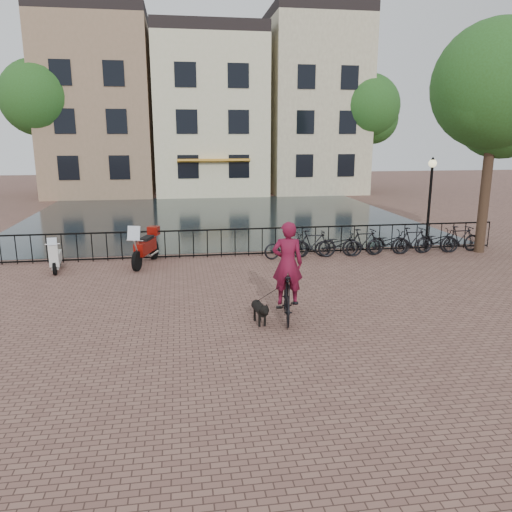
{
  "coord_description": "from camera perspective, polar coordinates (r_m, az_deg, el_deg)",
  "views": [
    {
      "loc": [
        -1.94,
        -9.58,
        4.27
      ],
      "look_at": [
        0.0,
        3.0,
        1.2
      ],
      "focal_mm": 35.0,
      "sensor_mm": 36.0,
      "label": 1
    }
  ],
  "objects": [
    {
      "name": "lamp_post",
      "position": [
        19.55,
        19.32,
        7.26
      ],
      "size": [
        0.3,
        0.3,
        3.45
      ],
      "color": "black",
      "rests_on": "ground"
    },
    {
      "name": "canal_house_left",
      "position": [
        40.02,
        -17.43,
        16.03
      ],
      "size": [
        7.5,
        9.0,
        12.8
      ],
      "color": "#8D7152",
      "rests_on": "ground"
    },
    {
      "name": "parked_bike_3",
      "position": [
        18.6,
        12.19,
        1.56
      ],
      "size": [
        1.7,
        0.62,
        1.0
      ],
      "primitive_type": "imported",
      "rotation": [
        0.0,
        0.0,
        1.66
      ],
      "color": "black",
      "rests_on": "ground"
    },
    {
      "name": "scooter",
      "position": [
        17.34,
        -21.93,
        0.41
      ],
      "size": [
        0.52,
        1.36,
        1.23
      ],
      "rotation": [
        0.0,
        0.0,
        0.11
      ],
      "color": "silver",
      "rests_on": "ground"
    },
    {
      "name": "motorcycle",
      "position": [
        17.22,
        -12.55,
        1.49
      ],
      "size": [
        1.11,
        2.19,
        1.53
      ],
      "rotation": [
        0.0,
        0.0,
        -0.3
      ],
      "color": "maroon",
      "rests_on": "ground"
    },
    {
      "name": "parked_bike_4",
      "position": [
        18.96,
        14.87,
        1.49
      ],
      "size": [
        1.74,
        0.66,
        0.9
      ],
      "primitive_type": "imported",
      "rotation": [
        0.0,
        0.0,
        1.61
      ],
      "color": "black",
      "rests_on": "ground"
    },
    {
      "name": "canal_house_mid",
      "position": [
        39.68,
        -5.44,
        15.87
      ],
      "size": [
        8.0,
        9.5,
        11.8
      ],
      "color": "beige",
      "rests_on": "ground"
    },
    {
      "name": "cyclist",
      "position": [
        11.75,
        3.6,
        -2.38
      ],
      "size": [
        0.95,
        2.09,
        2.76
      ],
      "rotation": [
        0.0,
        0.0,
        2.97
      ],
      "color": "black",
      "rests_on": "ground"
    },
    {
      "name": "ground",
      "position": [
        10.67,
        2.49,
        -10.06
      ],
      "size": [
        100.0,
        100.0,
        0.0
      ],
      "primitive_type": "plane",
      "color": "brown",
      "rests_on": "ground"
    },
    {
      "name": "parked_bike_2",
      "position": [
        18.29,
        9.4,
        1.33
      ],
      "size": [
        1.78,
        0.8,
        0.9
      ],
      "primitive_type": "imported",
      "rotation": [
        0.0,
        0.0,
        1.45
      ],
      "color": "black",
      "rests_on": "ground"
    },
    {
      "name": "parked_bike_5",
      "position": [
        19.35,
        17.46,
        1.7
      ],
      "size": [
        1.69,
        0.59,
        1.0
      ],
      "primitive_type": "imported",
      "rotation": [
        0.0,
        0.0,
        1.64
      ],
      "color": "black",
      "rests_on": "ground"
    },
    {
      "name": "railing",
      "position": [
        18.08,
        -2.41,
        1.53
      ],
      "size": [
        20.0,
        0.05,
        1.02
      ],
      "color": "black",
      "rests_on": "ground"
    },
    {
      "name": "dog",
      "position": [
        11.68,
        0.42,
        -6.36
      ],
      "size": [
        0.4,
        0.9,
        0.59
      ],
      "rotation": [
        0.0,
        0.0,
        0.13
      ],
      "color": "black",
      "rests_on": "ground"
    },
    {
      "name": "parked_bike_1",
      "position": [
        18.01,
        6.53,
        1.4
      ],
      "size": [
        1.7,
        0.6,
        1.0
      ],
      "primitive_type": "imported",
      "rotation": [
        0.0,
        0.0,
        1.49
      ],
      "color": "black",
      "rests_on": "ground"
    },
    {
      "name": "tree_near_right",
      "position": [
        20.29,
        25.79,
        17.1
      ],
      "size": [
        4.48,
        4.48,
        8.24
      ],
      "color": "black",
      "rests_on": "ground"
    },
    {
      "name": "tree_far_right",
      "position": [
        39.2,
        12.6,
        16.31
      ],
      "size": [
        4.76,
        4.76,
        8.76
      ],
      "color": "black",
      "rests_on": "ground"
    },
    {
      "name": "parked_bike_0",
      "position": [
        17.8,
        3.57,
        1.15
      ],
      "size": [
        1.79,
        0.86,
        0.9
      ],
      "primitive_type": "imported",
      "rotation": [
        0.0,
        0.0,
        1.73
      ],
      "color": "black",
      "rests_on": "ground"
    },
    {
      "name": "parked_bike_7",
      "position": [
        20.26,
        22.3,
        1.82
      ],
      "size": [
        1.7,
        0.62,
        1.0
      ],
      "primitive_type": "imported",
      "rotation": [
        0.0,
        0.0,
        1.66
      ],
      "color": "black",
      "rests_on": "ground"
    },
    {
      "name": "parked_bike_6",
      "position": [
        19.8,
        19.92,
        1.62
      ],
      "size": [
        1.74,
        0.66,
        0.9
      ],
      "primitive_type": "imported",
      "rotation": [
        0.0,
        0.0,
        1.53
      ],
      "color": "black",
      "rests_on": "ground"
    },
    {
      "name": "canal_water",
      "position": [
        27.28,
        -4.59,
        4.52
      ],
      "size": [
        20.0,
        20.0,
        0.0
      ],
      "primitive_type": "plane",
      "color": "black",
      "rests_on": "ground"
    },
    {
      "name": "tree_far_left",
      "position": [
        37.76,
        -23.62,
        16.22
      ],
      "size": [
        5.04,
        5.04,
        9.27
      ],
      "color": "black",
      "rests_on": "ground"
    },
    {
      "name": "canal_house_right",
      "position": [
        41.0,
        6.28,
        16.83
      ],
      "size": [
        7.0,
        9.0,
        13.3
      ],
      "color": "tan",
      "rests_on": "ground"
    }
  ]
}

